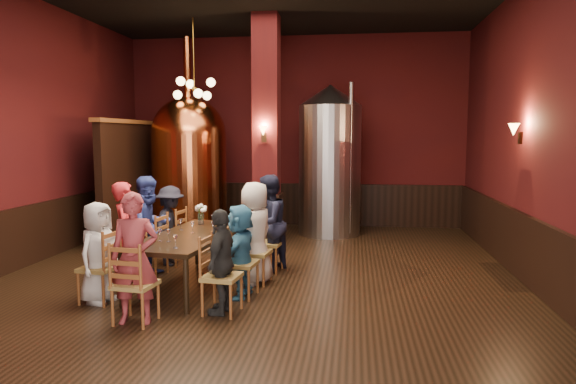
# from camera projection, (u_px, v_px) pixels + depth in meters

# --- Properties ---
(room) EXTENTS (10.00, 10.02, 4.50)m
(room) POSITION_uv_depth(u_px,v_px,m) (254.00, 129.00, 7.37)
(room) COLOR black
(room) RESTS_ON ground
(wainscot_right) EXTENTS (0.08, 9.90, 1.00)m
(wainscot_right) POSITION_uv_depth(u_px,v_px,m) (537.00, 257.00, 7.06)
(wainscot_right) COLOR black
(wainscot_right) RESTS_ON ground
(wainscot_back) EXTENTS (7.90, 0.08, 1.00)m
(wainscot_back) POSITION_uv_depth(u_px,v_px,m) (294.00, 204.00, 12.46)
(wainscot_back) COLOR black
(wainscot_back) RESTS_ON ground
(wainscot_left) EXTENTS (0.08, 9.90, 1.00)m
(wainscot_left) POSITION_uv_depth(u_px,v_px,m) (8.00, 241.00, 8.07)
(wainscot_left) COLOR black
(wainscot_left) RESTS_ON ground
(column) EXTENTS (0.58, 0.58, 4.50)m
(column) POSITION_uv_depth(u_px,v_px,m) (267.00, 131.00, 10.17)
(column) COLOR #430E0E
(column) RESTS_ON ground
(partition) EXTENTS (0.22, 3.50, 2.40)m
(partition) POSITION_uv_depth(u_px,v_px,m) (137.00, 180.00, 11.05)
(partition) COLOR black
(partition) RESTS_ON ground
(pendant_cluster) EXTENTS (0.90, 0.90, 1.70)m
(pendant_cluster) POSITION_uv_depth(u_px,v_px,m) (194.00, 89.00, 10.37)
(pendant_cluster) COLOR #A57226
(pendant_cluster) RESTS_ON room
(sconce_wall) EXTENTS (0.20, 0.20, 0.36)m
(sconce_wall) POSITION_uv_depth(u_px,v_px,m) (520.00, 133.00, 7.67)
(sconce_wall) COLOR black
(sconce_wall) RESTS_ON room
(sconce_column) EXTENTS (0.20, 0.20, 0.36)m
(sconce_column) POSITION_uv_depth(u_px,v_px,m) (264.00, 133.00, 9.88)
(sconce_column) COLOR black
(sconce_column) RESTS_ON column
(dining_table) EXTENTS (1.27, 2.50, 0.75)m
(dining_table) POSITION_uv_depth(u_px,v_px,m) (192.00, 238.00, 7.38)
(dining_table) COLOR black
(dining_table) RESTS_ON ground
(chair_0) EXTENTS (0.51, 0.51, 0.92)m
(chair_0) POSITION_uv_depth(u_px,v_px,m) (99.00, 267.00, 6.64)
(chair_0) COLOR brown
(chair_0) RESTS_ON ground
(person_0) EXTENTS (0.55, 0.72, 1.32)m
(person_0) POSITION_uv_depth(u_px,v_px,m) (98.00, 252.00, 6.62)
(person_0) COLOR silver
(person_0) RESTS_ON ground
(chair_1) EXTENTS (0.51, 0.51, 0.92)m
(chair_1) POSITION_uv_depth(u_px,v_px,m) (127.00, 256.00, 7.29)
(chair_1) COLOR brown
(chair_1) RESTS_ON ground
(person_1) EXTENTS (0.49, 0.63, 1.51)m
(person_1) POSITION_uv_depth(u_px,v_px,m) (126.00, 235.00, 7.26)
(person_1) COLOR #AB1D23
(person_1) RESTS_ON ground
(chair_2) EXTENTS (0.51, 0.51, 0.92)m
(chair_2) POSITION_uv_depth(u_px,v_px,m) (151.00, 246.00, 7.93)
(chair_2) COLOR brown
(chair_2) RESTS_ON ground
(person_2) EXTENTS (0.68, 0.84, 1.54)m
(person_2) POSITION_uv_depth(u_px,v_px,m) (150.00, 226.00, 7.89)
(person_2) COLOR navy
(person_2) RESTS_ON ground
(chair_3) EXTENTS (0.51, 0.51, 0.92)m
(chair_3) POSITION_uv_depth(u_px,v_px,m) (171.00, 238.00, 8.57)
(chair_3) COLOR brown
(chair_3) RESTS_ON ground
(person_3) EXTENTS (0.54, 0.89, 1.33)m
(person_3) POSITION_uv_depth(u_px,v_px,m) (170.00, 226.00, 8.55)
(person_3) COLOR black
(person_3) RESTS_ON ground
(chair_4) EXTENTS (0.51, 0.51, 0.92)m
(chair_4) POSITION_uv_depth(u_px,v_px,m) (222.00, 276.00, 6.23)
(chair_4) COLOR brown
(chair_4) RESTS_ON ground
(person_4) EXTENTS (0.39, 0.78, 1.29)m
(person_4) POSITION_uv_depth(u_px,v_px,m) (222.00, 261.00, 6.21)
(person_4) COLOR black
(person_4) RESTS_ON ground
(chair_5) EXTENTS (0.51, 0.51, 0.92)m
(chair_5) POSITION_uv_depth(u_px,v_px,m) (240.00, 263.00, 6.88)
(chair_5) COLOR brown
(chair_5) RESTS_ON ground
(person_5) EXTENTS (0.50, 1.20, 1.25)m
(person_5) POSITION_uv_depth(u_px,v_px,m) (240.00, 251.00, 6.86)
(person_5) COLOR teal
(person_5) RESTS_ON ground
(chair_6) EXTENTS (0.51, 0.51, 0.92)m
(chair_6) POSITION_uv_depth(u_px,v_px,m) (255.00, 252.00, 7.51)
(chair_6) COLOR brown
(chair_6) RESTS_ON ground
(person_6) EXTENTS (0.72, 0.86, 1.49)m
(person_6) POSITION_uv_depth(u_px,v_px,m) (255.00, 233.00, 7.48)
(person_6) COLOR beige
(person_6) RESTS_ON ground
(chair_7) EXTENTS (0.51, 0.51, 0.92)m
(chair_7) POSITION_uv_depth(u_px,v_px,m) (268.00, 243.00, 8.16)
(chair_7) COLOR brown
(chair_7) RESTS_ON ground
(person_7) EXTENTS (0.60, 0.83, 1.55)m
(person_7) POSITION_uv_depth(u_px,v_px,m) (268.00, 223.00, 8.12)
(person_7) COLOR black
(person_7) RESTS_ON ground
(chair_8) EXTENTS (0.51, 0.51, 0.92)m
(chair_8) POSITION_uv_depth(u_px,v_px,m) (135.00, 284.00, 5.91)
(chair_8) COLOR brown
(chair_8) RESTS_ON ground
(person_8) EXTENTS (0.60, 0.44, 1.52)m
(person_8) POSITION_uv_depth(u_px,v_px,m) (134.00, 258.00, 5.87)
(person_8) COLOR maroon
(person_8) RESTS_ON ground
(copper_kettle) EXTENTS (1.79, 1.79, 4.22)m
(copper_kettle) POSITION_uv_depth(u_px,v_px,m) (189.00, 164.00, 11.05)
(copper_kettle) COLOR black
(copper_kettle) RESTS_ON ground
(steel_vessel) EXTENTS (1.43, 1.43, 3.24)m
(steel_vessel) POSITION_uv_depth(u_px,v_px,m) (330.00, 160.00, 11.12)
(steel_vessel) COLOR #B2B2B7
(steel_vessel) RESTS_ON ground
(rose_vase) EXTENTS (0.20, 0.20, 0.33)m
(rose_vase) POSITION_uv_depth(u_px,v_px,m) (201.00, 211.00, 8.13)
(rose_vase) COLOR white
(rose_vase) RESTS_ON dining_table
(wine_glass_0) EXTENTS (0.07, 0.07, 0.17)m
(wine_glass_0) POSITION_uv_depth(u_px,v_px,m) (160.00, 235.00, 6.86)
(wine_glass_0) COLOR white
(wine_glass_0) RESTS_ON dining_table
(wine_glass_1) EXTENTS (0.07, 0.07, 0.17)m
(wine_glass_1) POSITION_uv_depth(u_px,v_px,m) (213.00, 227.00, 7.42)
(wine_glass_1) COLOR white
(wine_glass_1) RESTS_ON dining_table
(wine_glass_2) EXTENTS (0.07, 0.07, 0.17)m
(wine_glass_2) POSITION_uv_depth(u_px,v_px,m) (168.00, 236.00, 6.82)
(wine_glass_2) COLOR white
(wine_glass_2) RESTS_ON dining_table
(wine_glass_3) EXTENTS (0.07, 0.07, 0.17)m
(wine_glass_3) POSITION_uv_depth(u_px,v_px,m) (193.00, 227.00, 7.42)
(wine_glass_3) COLOR white
(wine_glass_3) RESTS_ON dining_table
(wine_glass_4) EXTENTS (0.07, 0.07, 0.17)m
(wine_glass_4) POSITION_uv_depth(u_px,v_px,m) (176.00, 242.00, 6.43)
(wine_glass_4) COLOR white
(wine_glass_4) RESTS_ON dining_table
(wine_glass_5) EXTENTS (0.07, 0.07, 0.17)m
(wine_glass_5) POSITION_uv_depth(u_px,v_px,m) (181.00, 224.00, 7.67)
(wine_glass_5) COLOR white
(wine_glass_5) RESTS_ON dining_table
(wine_glass_6) EXTENTS (0.07, 0.07, 0.17)m
(wine_glass_6) POSITION_uv_depth(u_px,v_px,m) (213.00, 220.00, 8.09)
(wine_glass_6) COLOR white
(wine_glass_6) RESTS_ON dining_table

